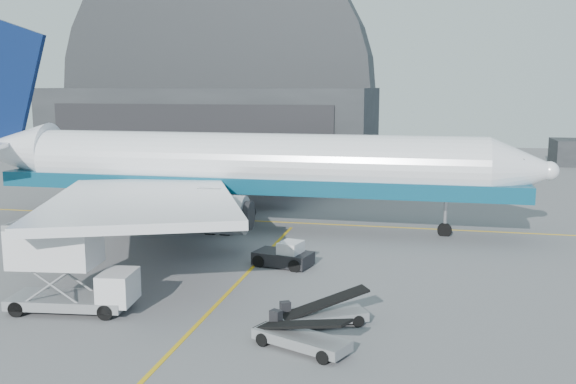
% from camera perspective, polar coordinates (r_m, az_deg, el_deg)
% --- Properties ---
extents(ground, '(200.00, 200.00, 0.00)m').
position_cam_1_polar(ground, '(39.68, -5.13, -8.70)').
color(ground, '#565659').
rests_on(ground, ground).
extents(taxi_lines, '(80.00, 42.12, 0.02)m').
position_cam_1_polar(taxi_lines, '(51.44, -0.93, -4.43)').
color(taxi_lines, gold).
rests_on(taxi_lines, ground).
extents(hangar, '(50.00, 28.30, 28.00)m').
position_cam_1_polar(hangar, '(106.33, -6.14, 7.86)').
color(hangar, black).
rests_on(hangar, ground).
extents(airliner, '(54.61, 52.96, 19.17)m').
position_cam_1_polar(airliner, '(56.55, -5.25, 2.31)').
color(airliner, white).
rests_on(airliner, ground).
extents(catering_truck, '(7.15, 3.33, 4.75)m').
position_cam_1_polar(catering_truck, '(37.40, -19.06, -6.48)').
color(catering_truck, gray).
rests_on(catering_truck, ground).
extents(pushback_tug, '(4.31, 3.08, 1.81)m').
position_cam_1_polar(pushback_tug, '(44.52, -0.30, -5.74)').
color(pushback_tug, black).
rests_on(pushback_tug, ground).
extents(belt_loader_a, '(4.74, 3.62, 1.86)m').
position_cam_1_polar(belt_loader_a, '(33.90, 3.02, -10.86)').
color(belt_loader_a, gray).
rests_on(belt_loader_a, ground).
extents(belt_loader_b, '(5.06, 3.39, 1.93)m').
position_cam_1_polar(belt_loader_b, '(31.04, 1.11, -12.77)').
color(belt_loader_b, gray).
rests_on(belt_loader_b, ground).
extents(traffic_cone, '(0.34, 0.34, 0.49)m').
position_cam_1_polar(traffic_cone, '(35.78, 0.04, -10.32)').
color(traffic_cone, '#DE5407').
rests_on(traffic_cone, ground).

